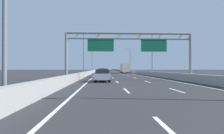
# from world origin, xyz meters

# --- Properties ---
(ground_plane) EXTENTS (260.00, 260.00, 0.00)m
(ground_plane) POSITION_xyz_m (0.00, 100.00, 0.00)
(ground_plane) COLOR #2D2D30
(lane_dash_left_0) EXTENTS (0.16, 3.00, 0.01)m
(lane_dash_left_0) POSITION_xyz_m (-1.80, 3.50, 0.01)
(lane_dash_left_0) COLOR white
(lane_dash_left_0) RESTS_ON ground_plane
(lane_dash_left_1) EXTENTS (0.16, 3.00, 0.01)m
(lane_dash_left_1) POSITION_xyz_m (-1.80, 12.50, 0.01)
(lane_dash_left_1) COLOR white
(lane_dash_left_1) RESTS_ON ground_plane
(lane_dash_left_2) EXTENTS (0.16, 3.00, 0.01)m
(lane_dash_left_2) POSITION_xyz_m (-1.80, 21.50, 0.01)
(lane_dash_left_2) COLOR white
(lane_dash_left_2) RESTS_ON ground_plane
(lane_dash_left_3) EXTENTS (0.16, 3.00, 0.01)m
(lane_dash_left_3) POSITION_xyz_m (-1.80, 30.50, 0.01)
(lane_dash_left_3) COLOR white
(lane_dash_left_3) RESTS_ON ground_plane
(lane_dash_left_4) EXTENTS (0.16, 3.00, 0.01)m
(lane_dash_left_4) POSITION_xyz_m (-1.80, 39.50, 0.01)
(lane_dash_left_4) COLOR white
(lane_dash_left_4) RESTS_ON ground_plane
(lane_dash_left_5) EXTENTS (0.16, 3.00, 0.01)m
(lane_dash_left_5) POSITION_xyz_m (-1.80, 48.50, 0.01)
(lane_dash_left_5) COLOR white
(lane_dash_left_5) RESTS_ON ground_plane
(lane_dash_left_6) EXTENTS (0.16, 3.00, 0.01)m
(lane_dash_left_6) POSITION_xyz_m (-1.80, 57.50, 0.01)
(lane_dash_left_6) COLOR white
(lane_dash_left_6) RESTS_ON ground_plane
(lane_dash_left_7) EXTENTS (0.16, 3.00, 0.01)m
(lane_dash_left_7) POSITION_xyz_m (-1.80, 66.50, 0.01)
(lane_dash_left_7) COLOR white
(lane_dash_left_7) RESTS_ON ground_plane
(lane_dash_left_8) EXTENTS (0.16, 3.00, 0.01)m
(lane_dash_left_8) POSITION_xyz_m (-1.80, 75.50, 0.01)
(lane_dash_left_8) COLOR white
(lane_dash_left_8) RESTS_ON ground_plane
(lane_dash_left_9) EXTENTS (0.16, 3.00, 0.01)m
(lane_dash_left_9) POSITION_xyz_m (-1.80, 84.50, 0.01)
(lane_dash_left_9) COLOR white
(lane_dash_left_9) RESTS_ON ground_plane
(lane_dash_left_10) EXTENTS (0.16, 3.00, 0.01)m
(lane_dash_left_10) POSITION_xyz_m (-1.80, 93.50, 0.01)
(lane_dash_left_10) COLOR white
(lane_dash_left_10) RESTS_ON ground_plane
(lane_dash_left_11) EXTENTS (0.16, 3.00, 0.01)m
(lane_dash_left_11) POSITION_xyz_m (-1.80, 102.50, 0.01)
(lane_dash_left_11) COLOR white
(lane_dash_left_11) RESTS_ON ground_plane
(lane_dash_left_12) EXTENTS (0.16, 3.00, 0.01)m
(lane_dash_left_12) POSITION_xyz_m (-1.80, 111.50, 0.01)
(lane_dash_left_12) COLOR white
(lane_dash_left_12) RESTS_ON ground_plane
(lane_dash_left_13) EXTENTS (0.16, 3.00, 0.01)m
(lane_dash_left_13) POSITION_xyz_m (-1.80, 120.50, 0.01)
(lane_dash_left_13) COLOR white
(lane_dash_left_13) RESTS_ON ground_plane
(lane_dash_left_14) EXTENTS (0.16, 3.00, 0.01)m
(lane_dash_left_14) POSITION_xyz_m (-1.80, 129.50, 0.01)
(lane_dash_left_14) COLOR white
(lane_dash_left_14) RESTS_ON ground_plane
(lane_dash_left_15) EXTENTS (0.16, 3.00, 0.01)m
(lane_dash_left_15) POSITION_xyz_m (-1.80, 138.50, 0.01)
(lane_dash_left_15) COLOR white
(lane_dash_left_15) RESTS_ON ground_plane
(lane_dash_left_16) EXTENTS (0.16, 3.00, 0.01)m
(lane_dash_left_16) POSITION_xyz_m (-1.80, 147.50, 0.01)
(lane_dash_left_16) COLOR white
(lane_dash_left_16) RESTS_ON ground_plane
(lane_dash_left_17) EXTENTS (0.16, 3.00, 0.01)m
(lane_dash_left_17) POSITION_xyz_m (-1.80, 156.50, 0.01)
(lane_dash_left_17) COLOR white
(lane_dash_left_17) RESTS_ON ground_plane
(lane_dash_right_1) EXTENTS (0.16, 3.00, 0.01)m
(lane_dash_right_1) POSITION_xyz_m (1.80, 12.50, 0.01)
(lane_dash_right_1) COLOR white
(lane_dash_right_1) RESTS_ON ground_plane
(lane_dash_right_2) EXTENTS (0.16, 3.00, 0.01)m
(lane_dash_right_2) POSITION_xyz_m (1.80, 21.50, 0.01)
(lane_dash_right_2) COLOR white
(lane_dash_right_2) RESTS_ON ground_plane
(lane_dash_right_3) EXTENTS (0.16, 3.00, 0.01)m
(lane_dash_right_3) POSITION_xyz_m (1.80, 30.50, 0.01)
(lane_dash_right_3) COLOR white
(lane_dash_right_3) RESTS_ON ground_plane
(lane_dash_right_4) EXTENTS (0.16, 3.00, 0.01)m
(lane_dash_right_4) POSITION_xyz_m (1.80, 39.50, 0.01)
(lane_dash_right_4) COLOR white
(lane_dash_right_4) RESTS_ON ground_plane
(lane_dash_right_5) EXTENTS (0.16, 3.00, 0.01)m
(lane_dash_right_5) POSITION_xyz_m (1.80, 48.50, 0.01)
(lane_dash_right_5) COLOR white
(lane_dash_right_5) RESTS_ON ground_plane
(lane_dash_right_6) EXTENTS (0.16, 3.00, 0.01)m
(lane_dash_right_6) POSITION_xyz_m (1.80, 57.50, 0.01)
(lane_dash_right_6) COLOR white
(lane_dash_right_6) RESTS_ON ground_plane
(lane_dash_right_7) EXTENTS (0.16, 3.00, 0.01)m
(lane_dash_right_7) POSITION_xyz_m (1.80, 66.50, 0.01)
(lane_dash_right_7) COLOR white
(lane_dash_right_7) RESTS_ON ground_plane
(lane_dash_right_8) EXTENTS (0.16, 3.00, 0.01)m
(lane_dash_right_8) POSITION_xyz_m (1.80, 75.50, 0.01)
(lane_dash_right_8) COLOR white
(lane_dash_right_8) RESTS_ON ground_plane
(lane_dash_right_9) EXTENTS (0.16, 3.00, 0.01)m
(lane_dash_right_9) POSITION_xyz_m (1.80, 84.50, 0.01)
(lane_dash_right_9) COLOR white
(lane_dash_right_9) RESTS_ON ground_plane
(lane_dash_right_10) EXTENTS (0.16, 3.00, 0.01)m
(lane_dash_right_10) POSITION_xyz_m (1.80, 93.50, 0.01)
(lane_dash_right_10) COLOR white
(lane_dash_right_10) RESTS_ON ground_plane
(lane_dash_right_11) EXTENTS (0.16, 3.00, 0.01)m
(lane_dash_right_11) POSITION_xyz_m (1.80, 102.50, 0.01)
(lane_dash_right_11) COLOR white
(lane_dash_right_11) RESTS_ON ground_plane
(lane_dash_right_12) EXTENTS (0.16, 3.00, 0.01)m
(lane_dash_right_12) POSITION_xyz_m (1.80, 111.50, 0.01)
(lane_dash_right_12) COLOR white
(lane_dash_right_12) RESTS_ON ground_plane
(lane_dash_right_13) EXTENTS (0.16, 3.00, 0.01)m
(lane_dash_right_13) POSITION_xyz_m (1.80, 120.50, 0.01)
(lane_dash_right_13) COLOR white
(lane_dash_right_13) RESTS_ON ground_plane
(lane_dash_right_14) EXTENTS (0.16, 3.00, 0.01)m
(lane_dash_right_14) POSITION_xyz_m (1.80, 129.50, 0.01)
(lane_dash_right_14) COLOR white
(lane_dash_right_14) RESTS_ON ground_plane
(lane_dash_right_15) EXTENTS (0.16, 3.00, 0.01)m
(lane_dash_right_15) POSITION_xyz_m (1.80, 138.50, 0.01)
(lane_dash_right_15) COLOR white
(lane_dash_right_15) RESTS_ON ground_plane
(lane_dash_right_16) EXTENTS (0.16, 3.00, 0.01)m
(lane_dash_right_16) POSITION_xyz_m (1.80, 147.50, 0.01)
(lane_dash_right_16) COLOR white
(lane_dash_right_16) RESTS_ON ground_plane
(lane_dash_right_17) EXTENTS (0.16, 3.00, 0.01)m
(lane_dash_right_17) POSITION_xyz_m (1.80, 156.50, 0.01)
(lane_dash_right_17) COLOR white
(lane_dash_right_17) RESTS_ON ground_plane
(edge_line_left) EXTENTS (0.16, 176.00, 0.01)m
(edge_line_left) POSITION_xyz_m (-5.25, 88.00, 0.01)
(edge_line_left) COLOR white
(edge_line_left) RESTS_ON ground_plane
(edge_line_right) EXTENTS (0.16, 176.00, 0.01)m
(edge_line_right) POSITION_xyz_m (5.25, 88.00, 0.01)
(edge_line_right) COLOR white
(edge_line_right) RESTS_ON ground_plane
(barrier_left) EXTENTS (0.45, 220.00, 0.95)m
(barrier_left) POSITION_xyz_m (-6.90, 110.00, 0.47)
(barrier_left) COLOR #9E9E99
(barrier_left) RESTS_ON ground_plane
(barrier_right) EXTENTS (0.45, 220.00, 0.95)m
(barrier_right) POSITION_xyz_m (6.90, 110.00, 0.47)
(barrier_right) COLOR #9E9E99
(barrier_right) RESTS_ON ground_plane
(sign_gantry) EXTENTS (16.74, 0.36, 6.36)m
(sign_gantry) POSITION_xyz_m (-0.06, 24.09, 4.83)
(sign_gantry) COLOR gray
(sign_gantry) RESTS_ON ground_plane
(streetlamp_left_mid) EXTENTS (2.58, 0.28, 9.50)m
(streetlamp_left_mid) POSITION_xyz_m (-7.47, 42.25, 5.40)
(streetlamp_left_mid) COLOR slate
(streetlamp_left_mid) RESTS_ON ground_plane
(streetlamp_right_mid) EXTENTS (2.58, 0.28, 9.50)m
(streetlamp_right_mid) POSITION_xyz_m (7.47, 42.25, 5.40)
(streetlamp_right_mid) COLOR slate
(streetlamp_right_mid) RESTS_ON ground_plane
(streetlamp_left_far) EXTENTS (2.58, 0.28, 9.50)m
(streetlamp_left_far) POSITION_xyz_m (-7.47, 77.25, 5.40)
(streetlamp_left_far) COLOR slate
(streetlamp_left_far) RESTS_ON ground_plane
(streetlamp_right_far) EXTENTS (2.58, 0.28, 9.50)m
(streetlamp_right_far) POSITION_xyz_m (7.47, 77.25, 5.40)
(streetlamp_right_far) COLOR slate
(streetlamp_right_far) RESTS_ON ground_plane
(green_car) EXTENTS (1.88, 4.23, 1.53)m
(green_car) POSITION_xyz_m (-3.80, 110.90, 0.77)
(green_car) COLOR #1E7A38
(green_car) RESTS_ON ground_plane
(orange_car) EXTENTS (1.78, 4.12, 1.58)m
(orange_car) POSITION_xyz_m (-3.44, 119.53, 0.80)
(orange_car) COLOR orange
(orange_car) RESTS_ON ground_plane
(blue_car) EXTENTS (1.84, 4.33, 1.55)m
(blue_car) POSITION_xyz_m (-3.50, 32.91, 0.78)
(blue_car) COLOR #2347AD
(blue_car) RESTS_ON ground_plane
(silver_car) EXTENTS (1.82, 4.16, 1.47)m
(silver_car) POSITION_xyz_m (-3.52, 22.03, 0.76)
(silver_car) COLOR #A8ADB2
(silver_car) RESTS_ON ground_plane
(box_truck) EXTENTS (2.43, 8.93, 3.07)m
(box_truck) POSITION_xyz_m (3.76, 62.37, 1.68)
(box_truck) COLOR silver
(box_truck) RESTS_ON ground_plane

